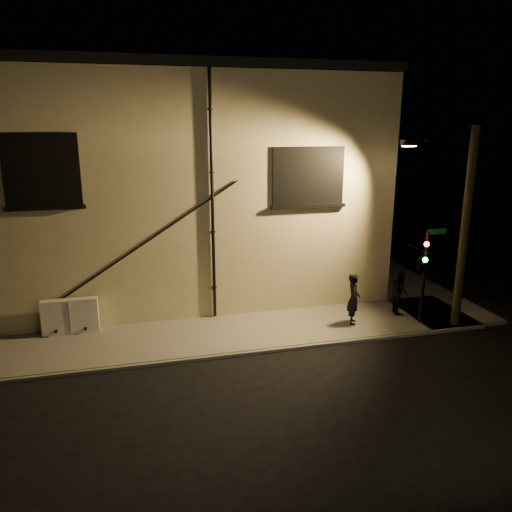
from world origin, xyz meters
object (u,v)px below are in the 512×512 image
object	(u,v)px
pedestrian_a	(354,299)
pedestrian_b	(400,292)
utility_cabinet	(70,316)
traffic_signal	(422,262)
streetlamp_pole	(461,224)

from	to	relation	value
pedestrian_a	pedestrian_b	distance (m)	2.09
utility_cabinet	traffic_signal	bearing A→B (deg)	-10.64
utility_cabinet	streetlamp_pole	xyz separation A→B (m)	(12.53, -2.37, 2.90)
pedestrian_b	traffic_signal	bearing A→B (deg)	-163.39
traffic_signal	streetlamp_pole	xyz separation A→B (m)	(1.16, -0.24, 1.28)
pedestrian_a	traffic_signal	xyz separation A→B (m)	(2.09, -0.61, 1.32)
pedestrian_b	pedestrian_a	bearing A→B (deg)	116.66
pedestrian_b	streetlamp_pole	bearing A→B (deg)	-124.36
pedestrian_a	streetlamp_pole	distance (m)	4.26
streetlamp_pole	utility_cabinet	bearing A→B (deg)	169.27
traffic_signal	pedestrian_a	bearing A→B (deg)	163.66
pedestrian_a	pedestrian_b	bearing A→B (deg)	-55.12
utility_cabinet	pedestrian_b	distance (m)	11.35
utility_cabinet	streetlamp_pole	distance (m)	13.08
traffic_signal	streetlamp_pole	world-z (taller)	streetlamp_pole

